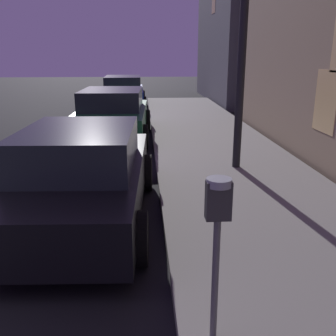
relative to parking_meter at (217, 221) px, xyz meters
The scene contains 4 objects.
parking_meter is the anchor object (origin of this frame).
car_black 3.13m from the parking_meter, 117.66° to the left, with size 2.09×4.24×1.43m.
car_green 8.66m from the parking_meter, 99.54° to the left, with size 2.26×4.36×1.43m.
car_blue 15.38m from the parking_meter, 95.35° to the left, with size 2.09×4.53×1.43m.
Camera 1 is at (3.74, -2.47, 2.41)m, focal length 40.69 mm.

